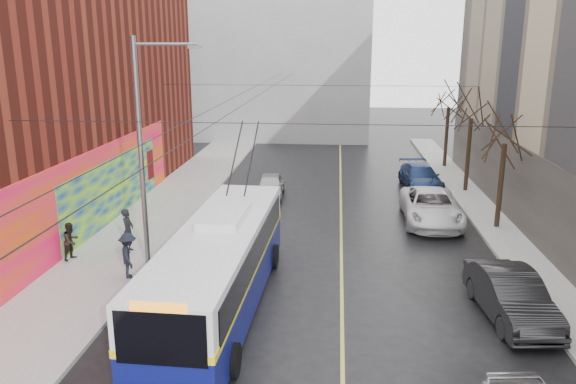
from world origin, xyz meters
The scene contains 18 objects.
sidewalk_left centered at (-8.00, 12.00, 0.07)m, with size 4.00×60.00×0.15m, color gray.
sidewalk_right centered at (9.00, 12.00, 0.07)m, with size 2.00×60.00×0.15m, color gray.
lane_line centered at (1.50, 14.00, 0.00)m, with size 0.12×50.00×0.01m, color #BFB74C.
building_far centered at (-6.00, 44.99, 9.02)m, with size 20.50×12.10×18.00m.
streetlight_pole centered at (-6.14, 10.00, 4.85)m, with size 2.65×0.60×9.00m.
catenary_wires centered at (-2.54, 14.77, 6.25)m, with size 18.00×60.00×0.22m.
tree_near centered at (9.00, 16.00, 4.98)m, with size 3.20×3.20×6.40m.
tree_mid centered at (9.00, 23.00, 5.25)m, with size 3.20×3.20×6.68m.
tree_far centered at (9.00, 30.00, 5.14)m, with size 3.20×3.20×6.57m.
pigeons_flying centered at (-2.23, 9.30, 7.55)m, with size 2.92×1.06×1.73m.
trolleybus centered at (-2.58, 6.47, 1.56)m, with size 3.04×11.91×5.60m.
parked_car_b centered at (6.95, 6.69, 0.79)m, with size 1.67×4.79×1.58m, color black.
parked_car_c centered at (5.97, 16.83, 0.82)m, with size 2.71×5.88×1.63m, color silver.
parked_car_d centered at (6.40, 23.72, 0.73)m, with size 2.06×5.06×1.47m, color navy.
following_car centered at (-2.65, 20.97, 0.68)m, with size 1.60×3.98×1.35m, color #A3A4A8.
pedestrian_a centered at (-7.49, 11.13, 1.09)m, with size 0.69×0.45×1.88m, color black.
pedestrian_b centered at (-9.50, 10.09, 0.93)m, with size 0.76×0.59×1.57m, color black.
pedestrian_c centered at (-6.50, 8.49, 1.02)m, with size 1.13×0.65×1.75m, color black.
Camera 1 is at (1.20, -10.62, 8.71)m, focal length 35.00 mm.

